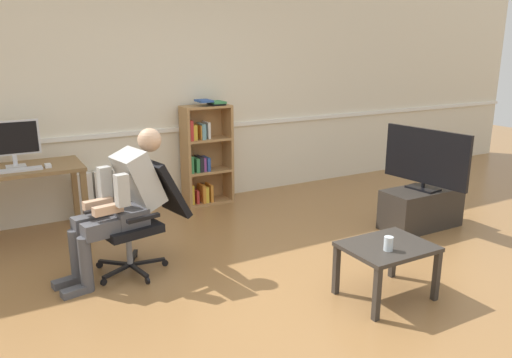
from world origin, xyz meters
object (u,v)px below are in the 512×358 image
(person_seated, at_px, (122,200))
(bookshelf, at_px, (204,155))
(computer_mouse, at_px, (48,166))
(tv_screen, at_px, (426,158))
(drinking_glass, at_px, (388,244))
(coffee_table, at_px, (387,253))
(keyboard, at_px, (18,170))
(computer_desk, at_px, (13,179))
(tv_stand, at_px, (421,208))
(imac_monitor, at_px, (12,140))
(office_chair, at_px, (144,211))
(radiator, at_px, (113,192))

(person_seated, bearing_deg, bookshelf, 125.90)
(person_seated, bearing_deg, computer_mouse, -169.56)
(tv_screen, xyz_separation_m, drinking_glass, (-1.49, -1.04, -0.28))
(person_seated, distance_m, coffee_table, 2.17)
(keyboard, relative_size, tv_screen, 0.43)
(computer_desk, xyz_separation_m, tv_stand, (3.78, -1.63, -0.44))
(computer_mouse, relative_size, tv_stand, 0.11)
(drinking_glass, bearing_deg, computer_desk, 130.73)
(person_seated, xyz_separation_m, coffee_table, (1.64, -1.40, -0.28))
(person_seated, bearing_deg, imac_monitor, -162.51)
(tv_stand, relative_size, coffee_table, 1.32)
(computer_desk, xyz_separation_m, tv_screen, (3.79, -1.63, 0.11))
(computer_mouse, bearing_deg, imac_monitor, 143.79)
(tv_stand, bearing_deg, person_seated, 171.81)
(person_seated, height_order, tv_stand, person_seated)
(bookshelf, bearing_deg, office_chair, -129.52)
(computer_mouse, height_order, coffee_table, computer_mouse)
(radiator, bearing_deg, computer_mouse, -144.13)
(keyboard, distance_m, drinking_glass, 3.40)
(computer_desk, relative_size, bookshelf, 1.00)
(tv_stand, xyz_separation_m, coffee_table, (-1.41, -0.96, 0.16))
(tv_stand, bearing_deg, radiator, 143.81)
(imac_monitor, relative_size, radiator, 0.61)
(computer_desk, xyz_separation_m, radiator, (1.02, 0.39, -0.38))
(imac_monitor, height_order, radiator, imac_monitor)
(radiator, bearing_deg, tv_screen, -36.17)
(bookshelf, height_order, tv_stand, bookshelf)
(bookshelf, relative_size, tv_screen, 1.30)
(computer_desk, distance_m, imac_monitor, 0.38)
(bookshelf, relative_size, tv_stand, 1.47)
(coffee_table, bearing_deg, computer_mouse, 129.82)
(keyboard, bearing_deg, person_seated, -56.89)
(coffee_table, bearing_deg, person_seated, 139.55)
(computer_mouse, relative_size, coffee_table, 0.15)
(keyboard, relative_size, radiator, 0.52)
(keyboard, height_order, drinking_glass, keyboard)
(computer_mouse, distance_m, drinking_glass, 3.25)
(office_chair, height_order, person_seated, person_seated)
(computer_mouse, relative_size, office_chair, 0.10)
(drinking_glass, bearing_deg, radiator, 112.73)
(tv_stand, bearing_deg, computer_mouse, 156.44)
(tv_screen, bearing_deg, coffee_table, 116.64)
(radiator, distance_m, person_seated, 1.66)
(tv_screen, distance_m, coffee_table, 1.75)
(imac_monitor, distance_m, computer_mouse, 0.41)
(imac_monitor, height_order, computer_mouse, imac_monitor)
(office_chair, height_order, tv_screen, tv_screen)
(bookshelf, xyz_separation_m, tv_stand, (1.66, -1.92, -0.39))
(imac_monitor, height_order, bookshelf, bookshelf)
(bookshelf, distance_m, office_chair, 1.88)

